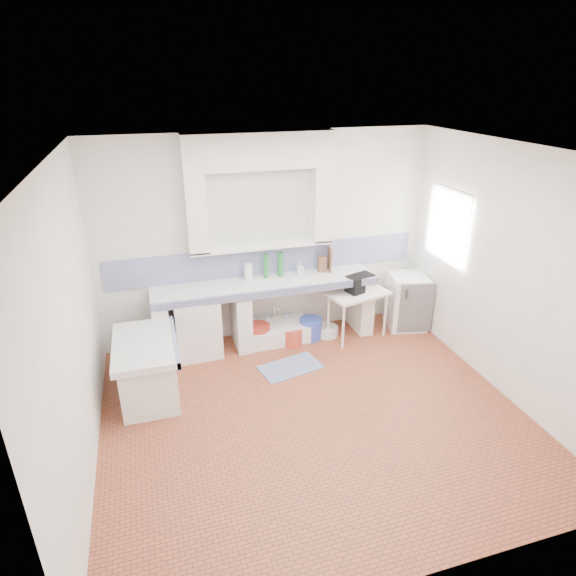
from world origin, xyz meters
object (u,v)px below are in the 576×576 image
object	(u,v)px
sink	(277,333)
fridge	(407,301)
stove	(197,325)
side_table	(357,315)

from	to	relation	value
sink	fridge	world-z (taller)	fridge
stove	fridge	world-z (taller)	stove
stove	fridge	bearing A→B (deg)	-2.57
stove	sink	world-z (taller)	stove
stove	side_table	size ratio (longest dim) A/B	0.99
side_table	fridge	size ratio (longest dim) A/B	1.03
sink	side_table	world-z (taller)	side_table
sink	side_table	size ratio (longest dim) A/B	1.10
stove	sink	size ratio (longest dim) A/B	0.90
stove	fridge	size ratio (longest dim) A/B	1.02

